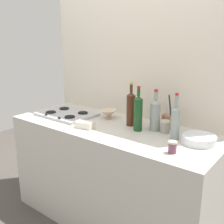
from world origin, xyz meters
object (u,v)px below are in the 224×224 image
(wine_bottle_mid_left, at_px, (138,113))
(utensil_crock, at_px, (167,121))
(wine_bottle_leftmost, at_px, (155,114))
(condiment_jar_front, at_px, (172,147))
(wine_bottle_rightmost, at_px, (175,122))
(stovetop_hob, at_px, (67,114))
(wine_bottle_mid_right, at_px, (131,108))
(condiment_jar_rear, at_px, (165,127))
(butter_dish, at_px, (85,125))
(plate_stack, at_px, (199,139))
(mixing_bowl, at_px, (108,114))

(wine_bottle_mid_left, relative_size, utensil_crock, 1.27)
(wine_bottle_leftmost, height_order, condiment_jar_front, wine_bottle_leftmost)
(wine_bottle_leftmost, relative_size, wine_bottle_rightmost, 0.97)
(stovetop_hob, relative_size, utensil_crock, 1.83)
(wine_bottle_mid_right, height_order, wine_bottle_rightmost, wine_bottle_mid_right)
(wine_bottle_mid_right, distance_m, condiment_jar_front, 0.62)
(condiment_jar_rear, bearing_deg, butter_dish, -152.68)
(plate_stack, relative_size, condiment_jar_front, 3.03)
(wine_bottle_mid_left, bearing_deg, plate_stack, 4.49)
(wine_bottle_mid_left, height_order, wine_bottle_mid_right, wine_bottle_mid_right)
(wine_bottle_rightmost, relative_size, condiment_jar_rear, 3.43)
(wine_bottle_rightmost, distance_m, condiment_jar_rear, 0.16)
(wine_bottle_leftmost, bearing_deg, wine_bottle_mid_right, -177.12)
(wine_bottle_leftmost, distance_m, wine_bottle_mid_right, 0.22)
(plate_stack, height_order, condiment_jar_front, condiment_jar_front)
(wine_bottle_mid_right, height_order, utensil_crock, wine_bottle_mid_right)
(stovetop_hob, height_order, mixing_bowl, mixing_bowl)
(wine_bottle_rightmost, bearing_deg, condiment_jar_rear, 146.87)
(wine_bottle_mid_left, bearing_deg, utensil_crock, 48.28)
(stovetop_hob, bearing_deg, condiment_jar_rear, 8.20)
(stovetop_hob, xyz_separation_m, butter_dish, (0.38, -0.16, 0.01))
(mixing_bowl, distance_m, utensil_crock, 0.55)
(condiment_jar_front, bearing_deg, butter_dish, 178.58)
(stovetop_hob, bearing_deg, utensil_crock, 14.31)
(condiment_jar_front, bearing_deg, wine_bottle_mid_left, 150.74)
(utensil_crock, bearing_deg, wine_bottle_mid_right, -159.07)
(wine_bottle_rightmost, xyz_separation_m, butter_dish, (-0.68, -0.22, -0.10))
(plate_stack, height_order, wine_bottle_mid_left, wine_bottle_mid_left)
(wine_bottle_rightmost, distance_m, mixing_bowl, 0.71)
(wine_bottle_leftmost, distance_m, butter_dish, 0.57)
(utensil_crock, xyz_separation_m, condiment_jar_rear, (0.03, -0.10, -0.01))
(stovetop_hob, distance_m, wine_bottle_mid_right, 0.66)
(mixing_bowl, bearing_deg, condiment_jar_rear, -2.57)
(plate_stack, distance_m, wine_bottle_mid_right, 0.61)
(plate_stack, distance_m, utensil_crock, 0.35)
(condiment_jar_rear, bearing_deg, wine_bottle_mid_left, -156.23)
(stovetop_hob, height_order, butter_dish, butter_dish)
(condiment_jar_rear, bearing_deg, wine_bottle_leftmost, 179.35)
(stovetop_hob, distance_m, wine_bottle_mid_left, 0.77)
(utensil_crock, bearing_deg, condiment_jar_rear, -72.57)
(wine_bottle_rightmost, height_order, condiment_jar_rear, wine_bottle_rightmost)
(wine_bottle_leftmost, bearing_deg, mixing_bowl, 177.07)
(condiment_jar_front, bearing_deg, wine_bottle_rightmost, 112.63)
(wine_bottle_mid_right, height_order, butter_dish, wine_bottle_mid_right)
(wine_bottle_mid_right, bearing_deg, wine_bottle_mid_left, -32.43)
(utensil_crock, distance_m, condiment_jar_rear, 0.10)
(wine_bottle_rightmost, xyz_separation_m, condiment_jar_rear, (-0.11, 0.07, -0.08))
(utensil_crock, bearing_deg, condiment_jar_front, -59.24)
(mixing_bowl, bearing_deg, wine_bottle_leftmost, -2.93)
(wine_bottle_mid_left, bearing_deg, condiment_jar_front, -29.26)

